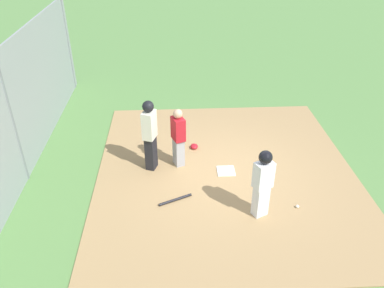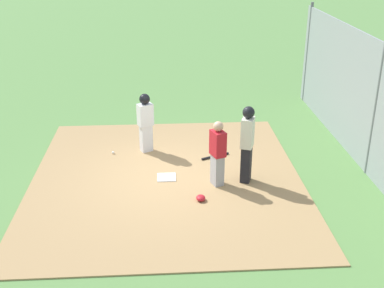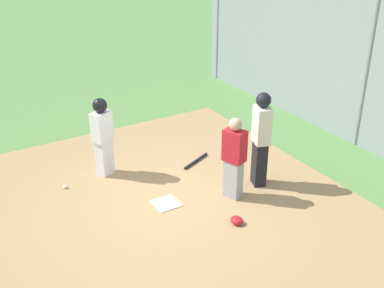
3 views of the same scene
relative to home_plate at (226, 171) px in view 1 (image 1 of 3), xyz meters
The scene contains 10 objects.
ground_plane 0.04m from the home_plate, ahead, with size 140.00×140.00×0.00m, color #5B8947.
dirt_infield 0.03m from the home_plate, ahead, with size 7.20×6.40×0.03m, color #A88456.
home_plate is the anchor object (origin of this frame).
catcher 1.47m from the home_plate, 108.71° to the right, with size 0.45×0.38×1.56m.
umpire 2.12m from the home_plate, 98.35° to the right, with size 0.45×0.37×1.86m.
runner 1.92m from the home_plate, 17.48° to the left, with size 0.40×0.46×1.60m.
baseball_bat 1.69m from the home_plate, 49.96° to the right, with size 0.06×0.06×0.80m, color black.
catcher_mask 1.35m from the home_plate, 147.20° to the right, with size 0.24×0.20×0.12m, color #B21923.
baseball 2.03m from the home_plate, 43.47° to the left, with size 0.07×0.07×0.07m, color white.
backstop_fence 5.15m from the home_plate, 90.00° to the right, with size 12.00×0.10×3.35m.
Camera 1 is at (7.91, -1.29, 5.68)m, focal length 36.28 mm.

